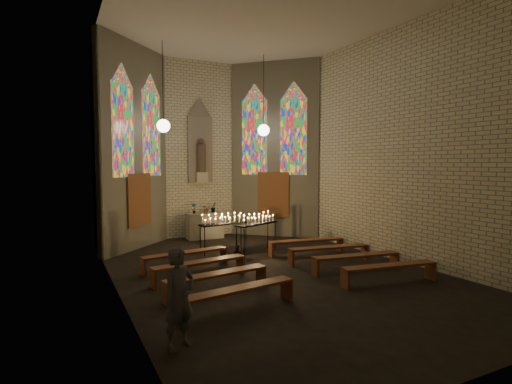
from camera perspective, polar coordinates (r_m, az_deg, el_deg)
floor at (r=11.07m, az=2.28°, el=-11.28°), size 12.00×12.00×0.00m
room at (r=13.75m, az=-4.55°, el=7.31°), size 8.22×12.43×7.00m
altar at (r=15.86m, az=-7.33°, el=-4.80°), size 1.40×0.60×1.00m
flower_vase_left at (r=15.65m, az=-8.89°, el=-2.31°), size 0.25×0.20×0.42m
flower_vase_center at (r=15.86m, az=-7.13°, el=-2.32°), size 0.36×0.33×0.36m
flower_vase_right at (r=15.97m, az=-6.08°, el=-2.17°), size 0.25×0.21×0.41m
aisle_flower_pot at (r=12.74m, az=-2.66°, el=-8.30°), size 0.30×0.30×0.41m
votive_stand_left at (r=13.21m, az=-4.65°, el=-4.14°), size 1.70×0.61×1.22m
votive_stand_right at (r=13.07m, az=0.09°, el=-4.16°), size 1.70×1.03×1.24m
pew_left_0 at (r=11.41m, az=-9.99°, el=-8.85°), size 2.54×0.73×0.48m
pew_right_0 at (r=13.11m, az=7.22°, el=-7.14°), size 2.54×0.73×0.48m
pew_left_1 at (r=10.30m, az=-8.04°, el=-10.24°), size 2.54×0.73×0.48m
pew_right_1 at (r=12.15m, az=10.41°, el=-8.06°), size 2.54×0.73×0.48m
pew_left_2 at (r=9.20m, az=-5.59°, el=-11.94°), size 2.54×0.73×0.48m
pew_right_2 at (r=11.24m, az=14.14°, el=-9.10°), size 2.54×0.73×0.48m
pew_left_3 at (r=8.14m, az=-2.45°, el=-14.06°), size 2.54×0.73×0.48m
pew_right_3 at (r=10.39m, az=18.54°, el=-10.27°), size 2.54×0.73×0.48m
visitor at (r=6.63m, az=-10.93°, el=-14.66°), size 0.69×0.59×1.61m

